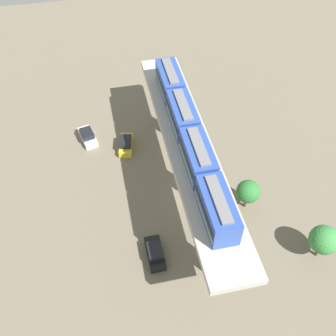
# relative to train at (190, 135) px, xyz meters

# --- Properties ---
(ground_plane) EXTENTS (120.00, 120.00, 0.00)m
(ground_plane) POSITION_rel_train_xyz_m (0.00, -0.38, -10.08)
(ground_plane) COLOR #706654
(viaduct) EXTENTS (5.20, 35.80, 8.55)m
(viaduct) POSITION_rel_train_xyz_m (0.00, -0.38, -3.47)
(viaduct) COLOR #B7B2AA
(viaduct) RESTS_ON ground
(train) EXTENTS (2.64, 27.45, 3.24)m
(train) POSITION_rel_train_xyz_m (0.00, 0.00, 0.00)
(train) COLOR #2D4CA5
(train) RESTS_ON viaduct
(parked_car_black) EXTENTS (1.85, 4.22, 1.76)m
(parked_car_black) POSITION_rel_train_xyz_m (5.81, 8.49, -9.34)
(parked_car_black) COLOR black
(parked_car_black) RESTS_ON ground
(parked_car_yellow) EXTENTS (2.56, 4.46, 1.76)m
(parked_car_yellow) POSITION_rel_train_xyz_m (6.64, -9.67, -9.34)
(parked_car_yellow) COLOR yellow
(parked_car_yellow) RESTS_ON ground
(parked_car_white) EXTENTS (2.76, 4.51, 1.76)m
(parked_car_white) POSITION_rel_train_xyz_m (11.93, -12.51, -9.34)
(parked_car_white) COLOR white
(parked_car_white) RESTS_ON ground
(tree_near_viaduct) EXTENTS (3.29, 3.29, 4.85)m
(tree_near_viaduct) POSITION_rel_train_xyz_m (-12.28, 12.14, -6.90)
(tree_near_viaduct) COLOR brown
(tree_near_viaduct) RESTS_ON ground
(tree_mid_lot) EXTENTS (2.91, 2.91, 4.40)m
(tree_mid_lot) POSITION_rel_train_xyz_m (-6.62, 3.87, -7.16)
(tree_mid_lot) COLOR brown
(tree_mid_lot) RESTS_ON ground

